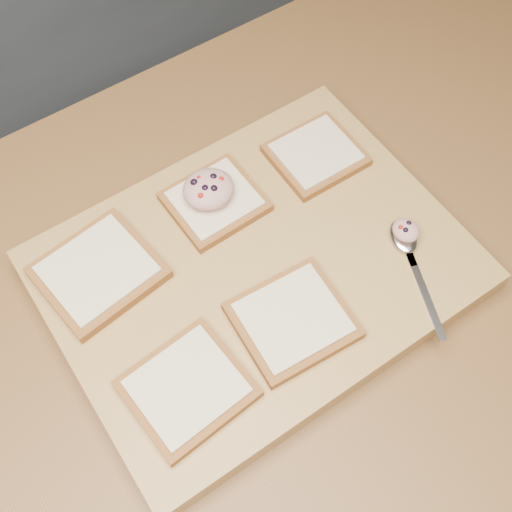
{
  "coord_description": "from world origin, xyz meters",
  "views": [
    {
      "loc": [
        -0.08,
        -0.28,
        1.6
      ],
      "look_at": [
        0.12,
        0.02,
        0.96
      ],
      "focal_mm": 45.0,
      "sensor_mm": 36.0,
      "label": 1
    }
  ],
  "objects_px": {
    "cutting_board": "(256,271)",
    "tuna_salad_dollop": "(208,189)",
    "spoon": "(407,245)",
    "bread_far_center": "(215,201)"
  },
  "relations": [
    {
      "from": "cutting_board",
      "to": "tuna_salad_dollop",
      "type": "height_order",
      "value": "tuna_salad_dollop"
    },
    {
      "from": "cutting_board",
      "to": "tuna_salad_dollop",
      "type": "xyz_separation_m",
      "value": [
        0.0,
        0.1,
        0.05
      ]
    },
    {
      "from": "cutting_board",
      "to": "spoon",
      "type": "height_order",
      "value": "spoon"
    },
    {
      "from": "cutting_board",
      "to": "bread_far_center",
      "type": "bearing_deg",
      "value": 87.15
    },
    {
      "from": "spoon",
      "to": "cutting_board",
      "type": "bearing_deg",
      "value": 153.02
    },
    {
      "from": "cutting_board",
      "to": "tuna_salad_dollop",
      "type": "distance_m",
      "value": 0.11
    },
    {
      "from": "tuna_salad_dollop",
      "to": "spoon",
      "type": "distance_m",
      "value": 0.25
    },
    {
      "from": "bread_far_center",
      "to": "tuna_salad_dollop",
      "type": "relative_size",
      "value": 1.75
    },
    {
      "from": "cutting_board",
      "to": "spoon",
      "type": "distance_m",
      "value": 0.18
    },
    {
      "from": "cutting_board",
      "to": "bread_far_center",
      "type": "distance_m",
      "value": 0.1
    }
  ]
}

